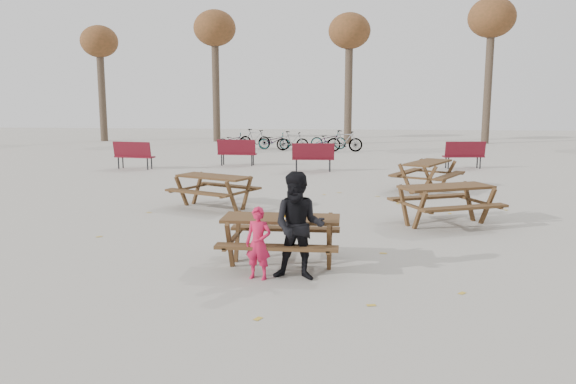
# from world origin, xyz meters

# --- Properties ---
(ground) EXTENTS (80.00, 80.00, 0.00)m
(ground) POSITION_xyz_m (0.00, 0.00, 0.00)
(ground) COLOR gray
(ground) RESTS_ON ground
(main_picnic_table) EXTENTS (1.80, 1.45, 0.78)m
(main_picnic_table) POSITION_xyz_m (0.00, 0.00, 0.59)
(main_picnic_table) COLOR #352113
(main_picnic_table) RESTS_ON ground
(food_tray) EXTENTS (0.18, 0.11, 0.03)m
(food_tray) POSITION_xyz_m (0.19, -0.17, 0.79)
(food_tray) COLOR silver
(food_tray) RESTS_ON main_picnic_table
(bread_roll) EXTENTS (0.14, 0.06, 0.05)m
(bread_roll) POSITION_xyz_m (0.19, -0.17, 0.83)
(bread_roll) COLOR tan
(bread_roll) RESTS_ON food_tray
(soda_bottle) EXTENTS (0.07, 0.07, 0.17)m
(soda_bottle) POSITION_xyz_m (0.08, -0.15, 0.85)
(soda_bottle) COLOR silver
(soda_bottle) RESTS_ON main_picnic_table
(child) EXTENTS (0.43, 0.33, 1.05)m
(child) POSITION_xyz_m (-0.25, -0.68, 0.53)
(child) COLOR #BF173F
(child) RESTS_ON ground
(adult) EXTENTS (0.80, 0.64, 1.57)m
(adult) POSITION_xyz_m (0.33, -0.65, 0.78)
(adult) COLOR black
(adult) RESTS_ON ground
(picnic_table_east) EXTENTS (2.35, 2.17, 0.82)m
(picnic_table_east) POSITION_xyz_m (3.03, 3.22, 0.41)
(picnic_table_east) COLOR #352113
(picnic_table_east) RESTS_ON ground
(picnic_table_north) EXTENTS (2.23, 2.06, 0.77)m
(picnic_table_north) POSITION_xyz_m (-2.16, 4.54, 0.39)
(picnic_table_north) COLOR #352113
(picnic_table_north) RESTS_ON ground
(picnic_table_far) EXTENTS (2.27, 2.43, 0.83)m
(picnic_table_far) POSITION_xyz_m (3.27, 7.65, 0.41)
(picnic_table_far) COLOR #352113
(picnic_table_far) RESTS_ON ground
(park_bench_row) EXTENTS (13.79, 2.15, 1.03)m
(park_bench_row) POSITION_xyz_m (-1.26, 12.36, 0.52)
(park_bench_row) COLOR maroon
(park_bench_row) RESTS_ON ground
(bicycle_row) EXTENTS (7.59, 2.10, 1.06)m
(bicycle_row) POSITION_xyz_m (-1.87, 20.21, 0.48)
(bicycle_row) COLOR black
(bicycle_row) RESTS_ON ground
(tree_row) EXTENTS (32.17, 3.52, 8.26)m
(tree_row) POSITION_xyz_m (0.90, 25.15, 6.19)
(tree_row) COLOR #382B21
(tree_row) RESTS_ON ground
(fallen_leaves) EXTENTS (11.00, 11.00, 0.01)m
(fallen_leaves) POSITION_xyz_m (0.50, 2.50, 0.00)
(fallen_leaves) COLOR gold
(fallen_leaves) RESTS_ON ground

